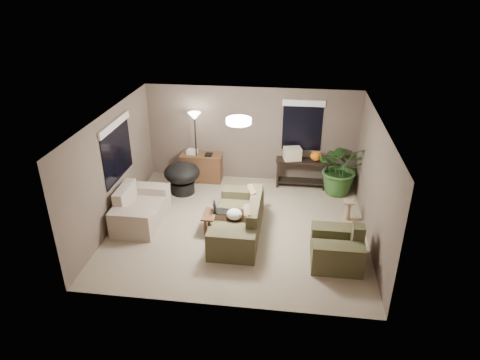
# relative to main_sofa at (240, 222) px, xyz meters

# --- Properties ---
(room_shell) EXTENTS (5.50, 5.50, 5.50)m
(room_shell) POSITION_rel_main_sofa_xyz_m (-0.05, 0.27, 0.96)
(room_shell) COLOR tan
(room_shell) RESTS_ON ground
(main_sofa) EXTENTS (0.95, 2.20, 0.85)m
(main_sofa) POSITION_rel_main_sofa_xyz_m (0.00, 0.00, 0.00)
(main_sofa) COLOR brown
(main_sofa) RESTS_ON ground
(throw_pillows) EXTENTS (0.35, 1.39, 0.47)m
(throw_pillows) POSITION_rel_main_sofa_xyz_m (0.26, -0.00, 0.36)
(throw_pillows) COLOR #8C7251
(throw_pillows) RESTS_ON main_sofa
(loveseat) EXTENTS (0.90, 1.60, 0.85)m
(loveseat) POSITION_rel_main_sofa_xyz_m (-2.28, 0.20, 0.00)
(loveseat) COLOR beige
(loveseat) RESTS_ON ground
(armchair) EXTENTS (0.95, 1.00, 0.85)m
(armchair) POSITION_rel_main_sofa_xyz_m (1.99, -0.75, 0.00)
(armchair) COLOR #48452B
(armchair) RESTS_ON ground
(coffee_table) EXTENTS (1.00, 0.55, 0.42)m
(coffee_table) POSITION_rel_main_sofa_xyz_m (-0.29, 0.04, 0.06)
(coffee_table) COLOR brown
(coffee_table) RESTS_ON ground
(laptop) EXTENTS (0.38, 0.26, 0.24)m
(laptop) POSITION_rel_main_sofa_xyz_m (-0.46, 0.14, 0.19)
(laptop) COLOR black
(laptop) RESTS_ON coffee_table
(plastic_bag) EXTENTS (0.39, 0.37, 0.23)m
(plastic_bag) POSITION_rel_main_sofa_xyz_m (-0.09, -0.11, 0.24)
(plastic_bag) COLOR white
(plastic_bag) RESTS_ON coffee_table
(desk) EXTENTS (1.10, 0.50, 0.75)m
(desk) POSITION_rel_main_sofa_xyz_m (-1.34, 2.47, 0.08)
(desk) COLOR brown
(desk) RESTS_ON ground
(desk_papers) EXTENTS (0.68, 0.28, 0.12)m
(desk_papers) POSITION_rel_main_sofa_xyz_m (-1.49, 2.46, 0.51)
(desk_papers) COLOR silver
(desk_papers) RESTS_ON desk
(console_table) EXTENTS (1.30, 0.40, 0.75)m
(console_table) POSITION_rel_main_sofa_xyz_m (1.29, 2.44, 0.14)
(console_table) COLOR black
(console_table) RESTS_ON ground
(pumpkin) EXTENTS (0.34, 0.34, 0.24)m
(pumpkin) POSITION_rel_main_sofa_xyz_m (1.64, 2.44, 0.58)
(pumpkin) COLOR orange
(pumpkin) RESTS_ON console_table
(cardboard_box) EXTENTS (0.49, 0.41, 0.32)m
(cardboard_box) POSITION_rel_main_sofa_xyz_m (1.04, 2.44, 0.61)
(cardboard_box) COLOR beige
(cardboard_box) RESTS_ON console_table
(papasan_chair) EXTENTS (1.16, 1.16, 0.80)m
(papasan_chair) POSITION_rel_main_sofa_xyz_m (-1.68, 1.70, 0.17)
(papasan_chair) COLOR black
(papasan_chair) RESTS_ON ground
(floor_lamp) EXTENTS (0.32, 0.32, 1.91)m
(floor_lamp) POSITION_rel_main_sofa_xyz_m (-1.45, 2.36, 1.30)
(floor_lamp) COLOR black
(floor_lamp) RESTS_ON ground
(ceiling_fixture) EXTENTS (0.50, 0.50, 0.10)m
(ceiling_fixture) POSITION_rel_main_sofa_xyz_m (-0.05, 0.27, 2.15)
(ceiling_fixture) COLOR white
(ceiling_fixture) RESTS_ON room_shell
(houseplant) EXTENTS (1.26, 1.40, 1.09)m
(houseplant) POSITION_rel_main_sofa_xyz_m (2.27, 2.20, 0.25)
(houseplant) COLOR #2D5923
(houseplant) RESTS_ON ground
(cat_scratching_post) EXTENTS (0.32, 0.32, 0.50)m
(cat_scratching_post) POSITION_rel_main_sofa_xyz_m (2.34, 0.83, -0.08)
(cat_scratching_post) COLOR tan
(cat_scratching_post) RESTS_ON ground
(window_left) EXTENTS (0.05, 1.56, 1.33)m
(window_left) POSITION_rel_main_sofa_xyz_m (-2.78, 0.57, 1.49)
(window_left) COLOR black
(window_left) RESTS_ON room_shell
(window_back) EXTENTS (1.06, 0.05, 1.33)m
(window_back) POSITION_rel_main_sofa_xyz_m (1.25, 2.74, 1.49)
(window_back) COLOR black
(window_back) RESTS_ON room_shell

